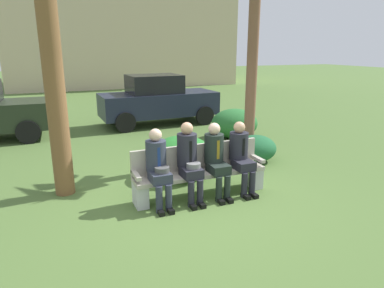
{
  "coord_description": "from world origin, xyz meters",
  "views": [
    {
      "loc": [
        -2.14,
        -4.97,
        2.54
      ],
      "look_at": [
        0.2,
        0.66,
        0.85
      ],
      "focal_mm": 32.44,
      "sensor_mm": 36.0,
      "label": 1
    }
  ],
  "objects_px": {
    "seated_man_leftmost": "(158,164)",
    "seated_man_centerleft": "(189,158)",
    "shrub_mid_lawn": "(234,123)",
    "building_backdrop": "(118,16)",
    "shrub_near_bench": "(255,148)",
    "seated_man_rightmost": "(241,153)",
    "parked_car_far": "(158,100)",
    "shrub_far_lawn": "(181,156)",
    "seated_man_centerright": "(216,156)",
    "park_bench": "(199,171)"
  },
  "relations": [
    {
      "from": "seated_man_leftmost",
      "to": "seated_man_centerleft",
      "type": "relative_size",
      "value": 0.95
    },
    {
      "from": "shrub_mid_lawn",
      "to": "building_backdrop",
      "type": "distance_m",
      "value": 18.16
    },
    {
      "from": "shrub_near_bench",
      "to": "seated_man_rightmost",
      "type": "bearing_deg",
      "value": -131.2
    },
    {
      "from": "shrub_mid_lawn",
      "to": "building_backdrop",
      "type": "relative_size",
      "value": 0.09
    },
    {
      "from": "seated_man_leftmost",
      "to": "building_backdrop",
      "type": "xyz_separation_m",
      "value": [
        3.65,
        21.11,
        4.05
      ]
    },
    {
      "from": "seated_man_rightmost",
      "to": "building_backdrop",
      "type": "height_order",
      "value": "building_backdrop"
    },
    {
      "from": "parked_car_far",
      "to": "shrub_near_bench",
      "type": "bearing_deg",
      "value": -79.7
    },
    {
      "from": "shrub_far_lawn",
      "to": "building_backdrop",
      "type": "bearing_deg",
      "value": 81.98
    },
    {
      "from": "seated_man_rightmost",
      "to": "building_backdrop",
      "type": "bearing_deg",
      "value": 84.34
    },
    {
      "from": "shrub_far_lawn",
      "to": "seated_man_centerright",
      "type": "bearing_deg",
      "value": -79.1
    },
    {
      "from": "park_bench",
      "to": "parked_car_far",
      "type": "bearing_deg",
      "value": 79.72
    },
    {
      "from": "seated_man_leftmost",
      "to": "seated_man_centerleft",
      "type": "distance_m",
      "value": 0.55
    },
    {
      "from": "seated_man_leftmost",
      "to": "shrub_near_bench",
      "type": "distance_m",
      "value": 3.11
    },
    {
      "from": "shrub_near_bench",
      "to": "building_backdrop",
      "type": "xyz_separation_m",
      "value": [
        0.89,
        19.73,
        4.46
      ]
    },
    {
      "from": "shrub_near_bench",
      "to": "shrub_far_lawn",
      "type": "relative_size",
      "value": 0.74
    },
    {
      "from": "building_backdrop",
      "to": "parked_car_far",
      "type": "bearing_deg",
      "value": -96.71
    },
    {
      "from": "park_bench",
      "to": "shrub_near_bench",
      "type": "height_order",
      "value": "park_bench"
    },
    {
      "from": "seated_man_leftmost",
      "to": "shrub_mid_lawn",
      "type": "relative_size",
      "value": 0.95
    },
    {
      "from": "seated_man_leftmost",
      "to": "seated_man_centerleft",
      "type": "height_order",
      "value": "seated_man_centerleft"
    },
    {
      "from": "parked_car_far",
      "to": "seated_man_leftmost",
      "type": "bearing_deg",
      "value": -107.07
    },
    {
      "from": "park_bench",
      "to": "shrub_far_lawn",
      "type": "relative_size",
      "value": 1.8
    },
    {
      "from": "building_backdrop",
      "to": "seated_man_centerright",
      "type": "bearing_deg",
      "value": -97.0
    },
    {
      "from": "parked_car_far",
      "to": "building_backdrop",
      "type": "xyz_separation_m",
      "value": [
        1.76,
        14.96,
        3.93
      ]
    },
    {
      "from": "park_bench",
      "to": "shrub_mid_lawn",
      "type": "relative_size",
      "value": 1.75
    },
    {
      "from": "seated_man_rightmost",
      "to": "parked_car_far",
      "type": "height_order",
      "value": "parked_car_far"
    },
    {
      "from": "seated_man_centerleft",
      "to": "seated_man_centerright",
      "type": "xyz_separation_m",
      "value": [
        0.51,
        0.0,
        -0.02
      ]
    },
    {
      "from": "seated_man_centerleft",
      "to": "park_bench",
      "type": "bearing_deg",
      "value": 27.75
    },
    {
      "from": "seated_man_leftmost",
      "to": "building_backdrop",
      "type": "bearing_deg",
      "value": 80.19
    },
    {
      "from": "seated_man_centerright",
      "to": "shrub_mid_lawn",
      "type": "distance_m",
      "value": 4.18
    },
    {
      "from": "seated_man_leftmost",
      "to": "building_backdrop",
      "type": "relative_size",
      "value": 0.08
    },
    {
      "from": "seated_man_centerright",
      "to": "shrub_near_bench",
      "type": "bearing_deg",
      "value": 38.86
    },
    {
      "from": "seated_man_centerleft",
      "to": "shrub_near_bench",
      "type": "relative_size",
      "value": 1.38
    },
    {
      "from": "seated_man_centerright",
      "to": "building_backdrop",
      "type": "height_order",
      "value": "building_backdrop"
    },
    {
      "from": "shrub_far_lawn",
      "to": "parked_car_far",
      "type": "xyz_separation_m",
      "value": [
        1.05,
        5.0,
        0.42
      ]
    },
    {
      "from": "seated_man_centerright",
      "to": "seated_man_rightmost",
      "type": "distance_m",
      "value": 0.5
    },
    {
      "from": "seated_man_leftmost",
      "to": "shrub_near_bench",
      "type": "xyz_separation_m",
      "value": [
        2.75,
        1.37,
        -0.41
      ]
    },
    {
      "from": "seated_man_leftmost",
      "to": "shrub_near_bench",
      "type": "height_order",
      "value": "seated_man_leftmost"
    },
    {
      "from": "shrub_near_bench",
      "to": "shrub_mid_lawn",
      "type": "height_order",
      "value": "shrub_mid_lawn"
    },
    {
      "from": "seated_man_centerright",
      "to": "building_backdrop",
      "type": "bearing_deg",
      "value": 83.0
    },
    {
      "from": "seated_man_leftmost",
      "to": "shrub_near_bench",
      "type": "bearing_deg",
      "value": 26.51
    },
    {
      "from": "shrub_near_bench",
      "to": "seated_man_leftmost",
      "type": "bearing_deg",
      "value": -153.49
    },
    {
      "from": "seated_man_rightmost",
      "to": "shrub_far_lawn",
      "type": "xyz_separation_m",
      "value": [
        -0.72,
        1.14,
        -0.3
      ]
    },
    {
      "from": "seated_man_centerleft",
      "to": "shrub_near_bench",
      "type": "height_order",
      "value": "seated_man_centerleft"
    },
    {
      "from": "park_bench",
      "to": "shrub_mid_lawn",
      "type": "distance_m",
      "value": 4.22
    },
    {
      "from": "park_bench",
      "to": "seated_man_centerleft",
      "type": "bearing_deg",
      "value": -152.25
    },
    {
      "from": "seated_man_centerright",
      "to": "seated_man_centerleft",
      "type": "bearing_deg",
      "value": -179.92
    },
    {
      "from": "seated_man_rightmost",
      "to": "shrub_mid_lawn",
      "type": "xyz_separation_m",
      "value": [
        1.82,
        3.47,
        -0.29
      ]
    },
    {
      "from": "seated_man_centerleft",
      "to": "parked_car_far",
      "type": "height_order",
      "value": "parked_car_far"
    },
    {
      "from": "shrub_mid_lawn",
      "to": "parked_car_far",
      "type": "relative_size",
      "value": 0.34
    },
    {
      "from": "seated_man_centerleft",
      "to": "shrub_mid_lawn",
      "type": "relative_size",
      "value": 0.99
    }
  ]
}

